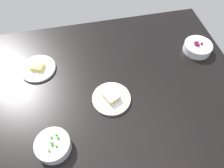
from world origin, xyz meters
TOP-DOWN VIEW (x-y plane):
  - dining_table at (0.00, 0.00)cm, footprint 148.64×114.83cm
  - plate_cheese at (40.62, -21.10)cm, footprint 20.62×20.62cm
  - bowl_berries at (-58.67, -15.95)cm, footprint 17.33×17.33cm
  - plate_sandwich at (2.16, 8.47)cm, footprint 20.78×20.78cm
  - bowl_peas at (33.95, 28.81)cm, footprint 16.47×16.47cm

SIDE VIEW (x-z plane):
  - dining_table at x=0.00cm, z-range 0.00..4.00cm
  - plate_cheese at x=40.62cm, z-range 3.09..7.15cm
  - plate_sandwich at x=2.16cm, z-range 2.95..7.62cm
  - bowl_berries at x=-58.67cm, z-range 3.37..10.43cm
  - bowl_peas at x=33.95cm, z-range 3.60..10.45cm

